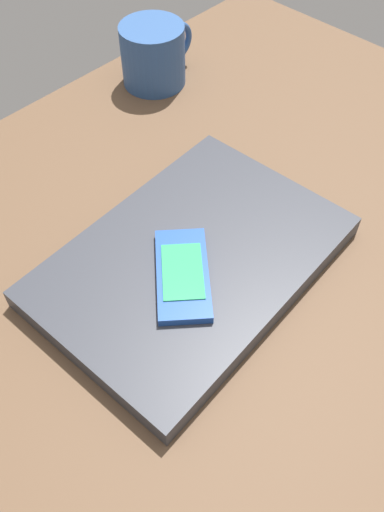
{
  "coord_description": "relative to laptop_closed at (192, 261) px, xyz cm",
  "views": [
    {
      "loc": [
        -16.31,
        -19.48,
        48.14
      ],
      "look_at": [
        8.46,
        4.13,
        5.0
      ],
      "focal_mm": 37.69,
      "sensor_mm": 36.0,
      "label": 1
    }
  ],
  "objects": [
    {
      "name": "laptop_closed",
      "position": [
        0.0,
        0.0,
        0.0
      ],
      "size": [
        32.23,
        22.9,
        2.43
      ],
      "primitive_type": "cube",
      "rotation": [
        0.0,
        0.0,
        0.05
      ],
      "color": "#33353D",
      "rests_on": "desk_surface"
    },
    {
      "name": "desk_surface",
      "position": [
        -8.46,
        -4.13,
        -2.71
      ],
      "size": [
        120.0,
        80.0,
        3.0
      ],
      "primitive_type": "cube",
      "color": "brown",
      "rests_on": "ground"
    },
    {
      "name": "cell_phone_on_laptop",
      "position": [
        -2.81,
        -1.41,
        1.71
      ],
      "size": [
        11.14,
        11.5,
        1.06
      ],
      "color": "#1E479E",
      "rests_on": "laptop_closed"
    },
    {
      "name": "coffee_mug",
      "position": [
        20.95,
        27.27,
        2.97
      ],
      "size": [
        12.05,
        8.91,
        8.37
      ],
      "color": "#2D518C",
      "rests_on": "desk_surface"
    }
  ]
}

